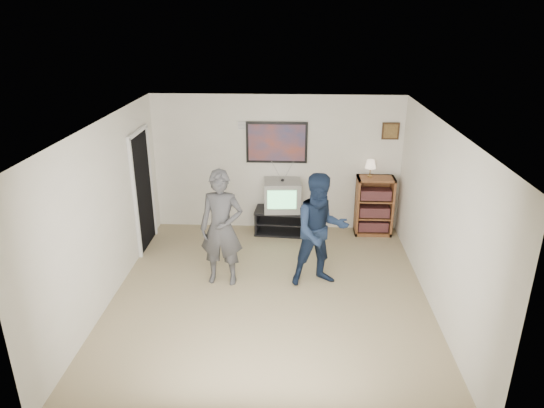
# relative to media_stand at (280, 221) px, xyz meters

# --- Properties ---
(room_shell) EXTENTS (4.51, 5.00, 2.51)m
(room_shell) POSITION_rel_media_stand_xyz_m (-0.08, -1.88, 1.02)
(room_shell) COLOR #988261
(room_shell) RESTS_ON ground
(media_stand) EXTENTS (0.96, 0.58, 0.46)m
(media_stand) POSITION_rel_media_stand_xyz_m (0.00, 0.00, 0.00)
(media_stand) COLOR black
(media_stand) RESTS_ON room_shell
(crt_television) EXTENTS (0.68, 0.59, 0.55)m
(crt_television) POSITION_rel_media_stand_xyz_m (0.03, 0.00, 0.51)
(crt_television) COLOR gray
(crt_television) RESTS_ON media_stand
(bookshelf) EXTENTS (0.66, 0.38, 1.09)m
(bookshelf) POSITION_rel_media_stand_xyz_m (1.70, 0.05, 0.31)
(bookshelf) COLOR brown
(bookshelf) RESTS_ON room_shell
(table_lamp) EXTENTS (0.19, 0.19, 0.31)m
(table_lamp) POSITION_rel_media_stand_xyz_m (1.59, 0.09, 1.01)
(table_lamp) COLOR #FFE1C1
(table_lamp) RESTS_ON bookshelf
(person_tall) EXTENTS (0.67, 0.47, 1.76)m
(person_tall) POSITION_rel_media_stand_xyz_m (-0.81, -1.80, 0.65)
(person_tall) COLOR #3B3B3E
(person_tall) RESTS_ON room_shell
(person_short) EXTENTS (0.98, 0.84, 1.72)m
(person_short) POSITION_rel_media_stand_xyz_m (0.63, -1.78, 0.63)
(person_short) COLOR #15213A
(person_short) RESTS_ON room_shell
(controller_left) EXTENTS (0.05, 0.13, 0.04)m
(controller_left) POSITION_rel_media_stand_xyz_m (-0.82, -1.61, 0.92)
(controller_left) COLOR white
(controller_left) RESTS_ON person_tall
(controller_right) EXTENTS (0.04, 0.11, 0.03)m
(controller_right) POSITION_rel_media_stand_xyz_m (0.62, -1.58, 0.82)
(controller_right) COLOR white
(controller_right) RESTS_ON person_short
(poster) EXTENTS (1.10, 0.03, 0.75)m
(poster) POSITION_rel_media_stand_xyz_m (-0.08, 0.25, 1.42)
(poster) COLOR black
(poster) RESTS_ON room_shell
(air_vent) EXTENTS (0.28, 0.02, 0.14)m
(air_vent) POSITION_rel_media_stand_xyz_m (-0.63, 0.25, 1.72)
(air_vent) COLOR white
(air_vent) RESTS_ON room_shell
(small_picture) EXTENTS (0.30, 0.03, 0.30)m
(small_picture) POSITION_rel_media_stand_xyz_m (1.92, 0.25, 1.65)
(small_picture) COLOR #311B0F
(small_picture) RESTS_ON room_shell
(doorway) EXTENTS (0.03, 0.85, 2.00)m
(doorway) POSITION_rel_media_stand_xyz_m (-2.32, -0.63, 0.77)
(doorway) COLOR black
(doorway) RESTS_ON room_shell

